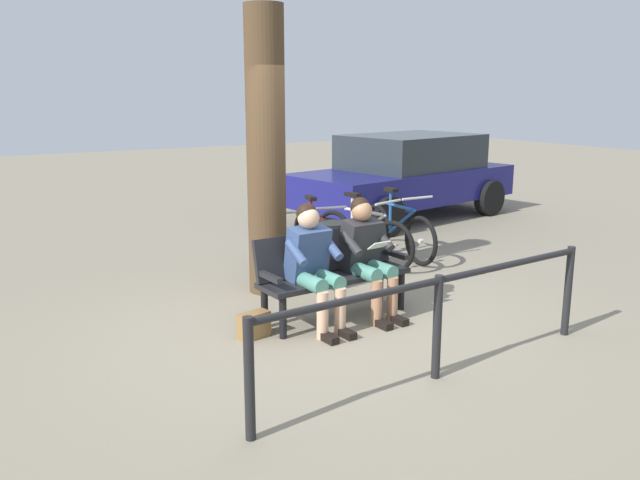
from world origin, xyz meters
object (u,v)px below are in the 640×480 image
object	(u,v)px
person_companion	(313,261)
bicycle_black	(398,232)
bench	(331,268)
parked_car	(405,174)
person_reading	(366,252)
bicycle_blue	(275,249)
bicycle_silver	(316,243)
tree_trunk	(266,154)
litter_bin	(331,255)
bicycle_purple	(363,238)
handbag	(254,325)

from	to	relation	value
person_companion	bicycle_black	world-z (taller)	person_companion
bench	parked_car	size ratio (longest dim) A/B	0.37
person_reading	parked_car	size ratio (longest dim) A/B	0.27
bench	bicycle_blue	bearing A→B (deg)	-99.51
bicycle_silver	parked_car	bearing A→B (deg)	136.64
bench	tree_trunk	world-z (taller)	tree_trunk
bench	parked_car	distance (m)	5.51
litter_bin	bicycle_purple	distance (m)	1.07
person_companion	handbag	size ratio (longest dim) A/B	4.00
bicycle_black	bicycle_silver	bearing A→B (deg)	-86.88
bicycle_purple	parked_car	size ratio (longest dim) A/B	0.37
bicycle_black	bench	bearing A→B (deg)	-50.84
litter_bin	bicycle_purple	xyz separation A→B (m)	(-0.88, -0.62, -0.02)
bench	bicycle_silver	distance (m)	1.71
person_companion	parked_car	distance (m)	5.86
person_companion	bicycle_silver	world-z (taller)	person_companion
bench	bicycle_blue	distance (m)	1.56
tree_trunk	bicycle_blue	xyz separation A→B (m)	(-0.32, -0.43, -1.21)
bicycle_purple	parked_car	world-z (taller)	parked_car
bicycle_silver	bench	bearing A→B (deg)	-14.24
person_reading	tree_trunk	distance (m)	1.62
litter_bin	bicycle_purple	bearing A→B (deg)	-145.01
bicycle_purple	person_companion	bearing A→B (deg)	-60.58
litter_bin	person_reading	bearing A→B (deg)	78.01
bicycle_silver	person_reading	bearing A→B (deg)	-2.30
person_companion	bicycle_purple	size ratio (longest dim) A/B	0.73
handbag	bicycle_silver	world-z (taller)	bicycle_silver
litter_bin	bench	bearing A→B (deg)	58.08
litter_bin	bicycle_silver	bearing A→B (deg)	-106.35
tree_trunk	bicycle_black	bearing A→B (deg)	-168.34
bicycle_blue	bicycle_silver	bearing A→B (deg)	101.40
bench	person_companion	size ratio (longest dim) A/B	1.35
litter_bin	bicycle_silver	world-z (taller)	bicycle_silver
litter_bin	bicycle_black	world-z (taller)	bicycle_black
person_reading	bicycle_silver	size ratio (longest dim) A/B	0.72
litter_bin	bicycle_blue	xyz separation A→B (m)	(0.37, -0.67, -0.02)
bench	litter_bin	size ratio (longest dim) A/B	2.13
handbag	bicycle_black	size ratio (longest dim) A/B	0.18
bicycle_black	bicycle_silver	xyz separation A→B (m)	(1.32, 0.03, 0.00)
bicycle_silver	parked_car	xyz separation A→B (m)	(-3.23, -2.28, 0.41)
person_reading	parked_car	distance (m)	5.38
bicycle_purple	bicycle_silver	distance (m)	0.69
bench	bicycle_blue	xyz separation A→B (m)	(-0.17, -1.54, -0.15)
litter_bin	bicycle_blue	world-z (taller)	bicycle_blue
person_companion	parked_car	xyz separation A→B (m)	(-4.28, -4.00, 0.11)
litter_bin	bicycle_silver	distance (m)	0.69
handbag	bicycle_purple	xyz separation A→B (m)	(-2.35, -1.62, 0.24)
bicycle_silver	parked_car	size ratio (longest dim) A/B	0.37
bench	litter_bin	world-z (taller)	bench
bicycle_purple	handbag	bearing A→B (deg)	-69.86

